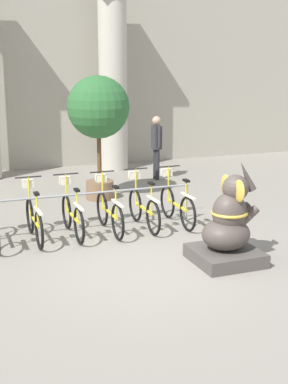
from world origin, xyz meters
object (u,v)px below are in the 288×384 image
(elephant_statue, at_px, (228,229))
(potted_tree, at_px, (98,112))
(bicycle_2, at_px, (34,218))
(bicycle_3, at_px, (72,214))
(bicycle_4, at_px, (109,211))
(bicycle_6, at_px, (176,203))
(bicycle_5, at_px, (143,207))
(person_pedestrian, at_px, (156,142))

(elephant_statue, distance_m, potted_tree, 4.93)
(bicycle_2, xyz_separation_m, elephant_statue, (2.71, -2.18, 0.14))
(bicycle_3, bearing_deg, bicycle_4, -2.39)
(bicycle_2, bearing_deg, bicycle_6, 0.52)
(bicycle_6, distance_m, potted_tree, 3.04)
(potted_tree, bearing_deg, elephant_statue, -80.61)
(bicycle_3, distance_m, potted_tree, 3.17)
(bicycle_5, xyz_separation_m, bicycle_6, (0.70, -0.01, 0.00))
(bicycle_2, distance_m, bicycle_6, 2.81)
(elephant_statue, bearing_deg, bicycle_5, 105.29)
(bicycle_4, distance_m, elephant_statue, 2.54)
(bicycle_3, bearing_deg, bicycle_5, 0.35)
(bicycle_3, xyz_separation_m, person_pedestrian, (3.29, 3.97, 0.62))
(bicycle_5, relative_size, person_pedestrian, 0.96)
(elephant_statue, height_order, person_pedestrian, person_pedestrian)
(bicycle_4, xyz_separation_m, bicycle_5, (0.70, 0.04, 0.00))
(potted_tree, bearing_deg, bicycle_3, -116.94)
(potted_tree, bearing_deg, bicycle_6, -70.45)
(bicycle_6, relative_size, elephant_statue, 1.00)
(person_pedestrian, bearing_deg, bicycle_5, -115.42)
(bicycle_3, relative_size, bicycle_4, 1.00)
(bicycle_4, bearing_deg, potted_tree, 77.70)
(bicycle_5, bearing_deg, potted_tree, 93.84)
(bicycle_6, relative_size, potted_tree, 0.58)
(bicycle_4, bearing_deg, bicycle_3, 177.61)
(person_pedestrian, bearing_deg, bicycle_2, -134.97)
(bicycle_3, distance_m, elephant_statue, 2.98)
(bicycle_4, bearing_deg, elephant_statue, -59.00)
(person_pedestrian, bearing_deg, elephant_statue, -101.70)
(bicycle_3, relative_size, bicycle_5, 1.00)
(bicycle_2, height_order, bicycle_3, same)
(bicycle_2, relative_size, bicycle_3, 1.00)
(potted_tree, bearing_deg, bicycle_2, -128.26)
(elephant_statue, bearing_deg, bicycle_3, 132.35)
(elephant_statue, distance_m, person_pedestrian, 6.32)
(person_pedestrian, distance_m, potted_tree, 2.74)
(person_pedestrian, bearing_deg, potted_tree, -143.22)
(bicycle_3, height_order, elephant_statue, elephant_statue)
(bicycle_2, height_order, elephant_statue, elephant_statue)
(bicycle_4, height_order, potted_tree, potted_tree)
(bicycle_3, relative_size, bicycle_6, 1.00)
(bicycle_4, relative_size, potted_tree, 0.58)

